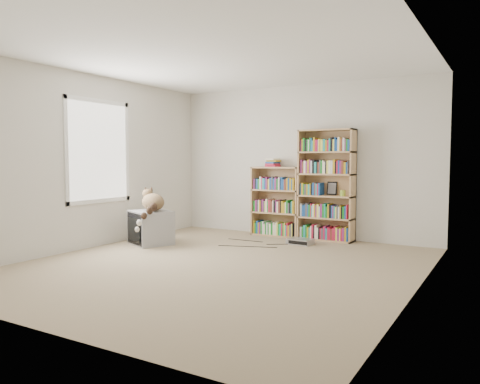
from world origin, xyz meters
The scene contains 17 objects.
floor centered at (0.00, 0.00, 0.00)m, with size 4.50×5.00×0.01m, color #9D8B6A.
wall_back centered at (0.00, 2.50, 1.25)m, with size 4.50×0.02×2.50m, color silver.
wall_front centered at (0.00, -2.50, 1.25)m, with size 4.50×0.02×2.50m, color silver.
wall_left centered at (-2.25, 0.00, 1.25)m, with size 0.02×5.00×2.50m, color silver.
wall_right centered at (2.25, 0.00, 1.25)m, with size 0.02×5.00×2.50m, color silver.
ceiling centered at (0.00, 0.00, 2.50)m, with size 4.50×5.00×0.02m, color white.
window centered at (-2.24, 0.20, 1.40)m, with size 0.02×1.22×1.52m, color white.
crt_tv centered at (-1.68, 0.68, 0.25)m, with size 0.75×0.72×0.51m.
cat centered at (-1.64, 0.64, 0.60)m, with size 0.61×0.76×0.58m.
bookcase_tall centered at (0.49, 2.36, 0.83)m, with size 0.87×0.30×1.75m.
bookcase_short centered at (-0.38, 2.36, 0.53)m, with size 0.84×0.30×1.16m.
book_stack centered at (-0.46, 2.34, 1.23)m, with size 0.20×0.26×0.14m, color #B71836.
green_mug centered at (0.76, 2.34, 0.76)m, with size 0.08×0.08×0.09m, color #9AC337.
framed_print centered at (0.55, 2.44, 0.82)m, with size 0.16×0.01×0.21m, color black.
dvd_player centered at (0.28, 1.81, 0.04)m, with size 0.36×0.26×0.08m, color #A6A5AA.
wall_outlet centered at (-2.24, 1.03, 0.32)m, with size 0.01×0.08×0.13m, color silver.
floor_cables centered at (-0.09, 1.41, 0.00)m, with size 1.20×0.70×0.01m, color black, non-canonical shape.
Camera 1 is at (3.02, -4.70, 1.28)m, focal length 35.00 mm.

